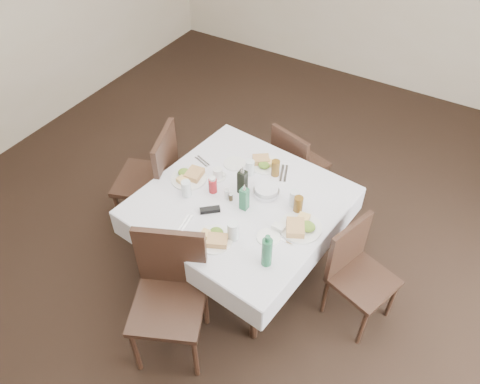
{
  "coord_description": "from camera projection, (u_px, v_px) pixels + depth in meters",
  "views": [
    {
      "loc": [
        1.33,
        -2.2,
        3.27
      ],
      "look_at": [
        0.01,
        0.0,
        0.8
      ],
      "focal_mm": 35.0,
      "sensor_mm": 36.0,
      "label": 1
    }
  ],
  "objects": [
    {
      "name": "water_s",
      "position": [
        233.0,
        231.0,
        3.23
      ],
      "size": [
        0.08,
        0.08,
        0.15
      ],
      "color": "silver",
      "rests_on": "dining_table"
    },
    {
      "name": "salt_shaker",
      "position": [
        227.0,
        194.0,
        3.53
      ],
      "size": [
        0.04,
        0.04,
        0.09
      ],
      "color": "white",
      "rests_on": "dining_table"
    },
    {
      "name": "water_n",
      "position": [
        250.0,
        168.0,
        3.72
      ],
      "size": [
        0.07,
        0.07,
        0.13
      ],
      "color": "silver",
      "rests_on": "dining_table"
    },
    {
      "name": "iced_tea_a",
      "position": [
        275.0,
        168.0,
        3.71
      ],
      "size": [
        0.07,
        0.07,
        0.14
      ],
      "color": "brown",
      "rests_on": "dining_table"
    },
    {
      "name": "chair_north",
      "position": [
        295.0,
        162.0,
        4.28
      ],
      "size": [
        0.51,
        0.51,
        0.87
      ],
      "color": "black",
      "rests_on": "ground"
    },
    {
      "name": "chair_west",
      "position": [
        155.0,
        174.0,
        4.03
      ],
      "size": [
        0.62,
        0.62,
        1.03
      ],
      "color": "black",
      "rests_on": "ground"
    },
    {
      "name": "chair_south",
      "position": [
        170.0,
        288.0,
        3.19
      ],
      "size": [
        0.64,
        0.64,
        1.03
      ],
      "color": "black",
      "rests_on": "ground"
    },
    {
      "name": "ground_plane",
      "position": [
        239.0,
        257.0,
        4.11
      ],
      "size": [
        7.0,
        7.0,
        0.0
      ],
      "primitive_type": "plane",
      "color": "black"
    },
    {
      "name": "ketchup_bottle",
      "position": [
        213.0,
        185.0,
        3.57
      ],
      "size": [
        0.07,
        0.07,
        0.14
      ],
      "color": "maroon",
      "rests_on": "dining_table"
    },
    {
      "name": "meal_south",
      "position": [
        215.0,
        238.0,
        3.25
      ],
      "size": [
        0.27,
        0.27,
        0.06
      ],
      "color": "white",
      "rests_on": "dining_table"
    },
    {
      "name": "bread_basket",
      "position": [
        266.0,
        191.0,
        3.58
      ],
      "size": [
        0.2,
        0.2,
        0.07
      ],
      "color": "silver",
      "rests_on": "dining_table"
    },
    {
      "name": "meal_west",
      "position": [
        189.0,
        176.0,
        3.71
      ],
      "size": [
        0.29,
        0.29,
        0.06
      ],
      "color": "white",
      "rests_on": "dining_table"
    },
    {
      "name": "cutlery_w",
      "position": [
        202.0,
        161.0,
        3.87
      ],
      "size": [
        0.17,
        0.09,
        0.01
      ],
      "color": "silver",
      "rests_on": "dining_table"
    },
    {
      "name": "chair_east",
      "position": [
        356.0,
        267.0,
        3.41
      ],
      "size": [
        0.52,
        0.52,
        0.88
      ],
      "color": "black",
      "rests_on": "ground"
    },
    {
      "name": "side_plate_a",
      "position": [
        235.0,
        164.0,
        3.85
      ],
      "size": [
        0.18,
        0.18,
        0.01
      ],
      "color": "white",
      "rests_on": "dining_table"
    },
    {
      "name": "meal_east",
      "position": [
        300.0,
        226.0,
        3.32
      ],
      "size": [
        0.31,
        0.31,
        0.07
      ],
      "color": "white",
      "rests_on": "dining_table"
    },
    {
      "name": "cutlery_n",
      "position": [
        284.0,
        173.0,
        3.76
      ],
      "size": [
        0.12,
        0.21,
        0.01
      ],
      "color": "silver",
      "rests_on": "dining_table"
    },
    {
      "name": "water_w",
      "position": [
        186.0,
        189.0,
        3.54
      ],
      "size": [
        0.07,
        0.07,
        0.13
      ],
      "color": "silver",
      "rests_on": "dining_table"
    },
    {
      "name": "dining_table",
      "position": [
        241.0,
        206.0,
        3.61
      ],
      "size": [
        1.55,
        1.55,
        0.76
      ],
      "color": "black",
      "rests_on": "ground"
    },
    {
      "name": "pepper_shaker",
      "position": [
        231.0,
        197.0,
        3.53
      ],
      "size": [
        0.03,
        0.03,
        0.07
      ],
      "color": "#3D301D",
      "rests_on": "dining_table"
    },
    {
      "name": "cutlery_e",
      "position": [
        284.0,
        239.0,
        3.27
      ],
      "size": [
        0.17,
        0.06,
        0.01
      ],
      "color": "silver",
      "rests_on": "dining_table"
    },
    {
      "name": "cutlery_s",
      "position": [
        186.0,
        222.0,
        3.38
      ],
      "size": [
        0.07,
        0.17,
        0.01
      ],
      "color": "silver",
      "rests_on": "dining_table"
    },
    {
      "name": "sunglasses",
      "position": [
        210.0,
        210.0,
        3.45
      ],
      "size": [
        0.14,
        0.14,
        0.03
      ],
      "color": "black",
      "rests_on": "dining_table"
    },
    {
      "name": "coffee_mug",
      "position": [
        218.0,
        174.0,
        3.7
      ],
      "size": [
        0.14,
        0.12,
        0.09
      ],
      "color": "white",
      "rests_on": "dining_table"
    },
    {
      "name": "iced_tea_b",
      "position": [
        298.0,
        205.0,
        3.41
      ],
      "size": [
        0.07,
        0.07,
        0.14
      ],
      "color": "brown",
      "rests_on": "dining_table"
    },
    {
      "name": "green_bottle",
      "position": [
        267.0,
        252.0,
        3.04
      ],
      "size": [
        0.07,
        0.07,
        0.27
      ],
      "color": "#20623E",
      "rests_on": "dining_table"
    },
    {
      "name": "sugar_caddy",
      "position": [
        278.0,
        228.0,
        3.31
      ],
      "size": [
        0.09,
        0.05,
        0.04
      ],
      "color": "white",
      "rests_on": "dining_table"
    },
    {
      "name": "side_plate_b",
      "position": [
        269.0,
        237.0,
        3.27
      ],
      "size": [
        0.17,
        0.17,
        0.01
      ],
      "color": "white",
      "rests_on": "dining_table"
    },
    {
      "name": "oil_cruet_dark",
      "position": [
        242.0,
        181.0,
        3.54
      ],
      "size": [
        0.06,
        0.06,
        0.26
      ],
      "color": "black",
      "rests_on": "dining_table"
    },
    {
      "name": "room_shell",
      "position": [
        239.0,
        87.0,
        2.93
      ],
      "size": [
        6.04,
        7.04,
        2.8
      ],
      "color": "beige",
      "rests_on": "ground"
    },
    {
      "name": "water_e",
      "position": [
        294.0,
        198.0,
        3.47
      ],
      "size": [
        0.07,
        0.07,
        0.13
      ],
      "color": "silver",
      "rests_on": "dining_table"
    },
    {
      "name": "oil_cruet_green",
      "position": [
        244.0,
        198.0,
        3.42
      ],
      "size": [
        0.06,
        0.06,
        0.24
      ],
      "color": "#20623E",
      "rests_on": "dining_table"
    },
    {
      "name": "meal_north",
      "position": [
        264.0,
        163.0,
        3.83
      ],
      "size": [
        0.26,
        0.26,
        0.06
      ],
      "color": "white",
      "rests_on": "dining_table"
    }
  ]
}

